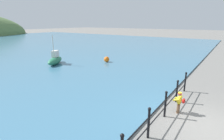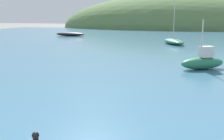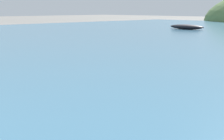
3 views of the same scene
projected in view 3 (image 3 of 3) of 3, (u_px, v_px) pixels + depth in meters
The scene contains 1 object.
boat_green_fishing at pixel (187, 27), 37.18m from camera, with size 4.60×1.64×0.57m.
Camera 3 is at (6.38, 2.49, 2.45)m, focal length 50.00 mm.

